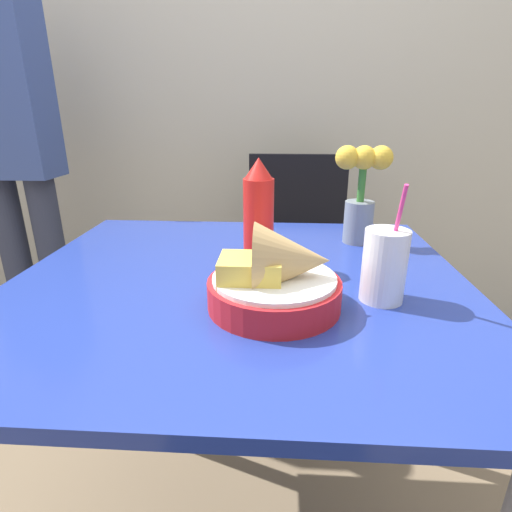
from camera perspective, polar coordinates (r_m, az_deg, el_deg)
wall_window at (r=2.00m, az=1.34°, el=26.44°), size 7.00×0.06×2.60m
dining_table at (r=0.87m, az=-2.28°, el=-10.28°), size 0.92×0.85×0.76m
chair_far_window at (r=1.65m, az=5.81°, el=0.80°), size 0.40×0.40×0.91m
food_basket at (r=0.67m, az=3.30°, el=-3.20°), size 0.23×0.23×0.15m
ketchup_bottle at (r=0.84m, az=0.36°, el=5.80°), size 0.06×0.06×0.23m
drink_cup at (r=0.73m, az=17.82°, el=-1.63°), size 0.08×0.08×0.21m
flower_vase at (r=1.03m, az=14.78°, el=9.06°), size 0.14×0.07×0.24m
person_standing at (r=1.83m, az=-31.78°, el=14.72°), size 0.32×0.19×1.72m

